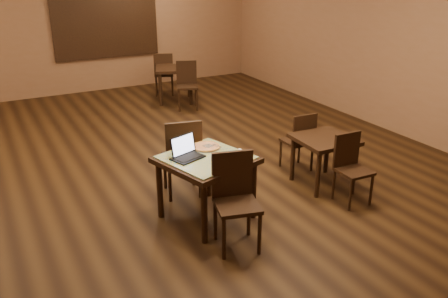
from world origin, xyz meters
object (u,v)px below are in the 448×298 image
chair_main_near (235,195)px  other_table_c (324,146)px  pizza_pan (206,147)px  other_table_c_chair_near (350,164)px  tiled_table (206,165)px  other_table_c_chair_far (300,139)px  other_table_a_chair_far (164,72)px  other_table_a_chair_near (187,82)px  laptop (186,152)px  chair_main_far (183,154)px  other_table_a (175,73)px

chair_main_near → other_table_c: bearing=35.5°
pizza_pan → other_table_c_chair_near: bearing=-23.0°
tiled_table → other_table_c_chair_far: size_ratio=1.32×
tiled_table → other_table_a_chair_far: (1.56, 5.22, -0.13)m
other_table_a_chair_near → other_table_a_chair_far: same height
pizza_pan → other_table_a_chair_near: (1.50, 3.89, -0.24)m
other_table_c → chair_main_near: bearing=-156.1°
laptop → other_table_c: size_ratio=0.54×
other_table_c → other_table_c_chair_far: size_ratio=0.86×
other_table_a_chair_near → other_table_a_chair_far: bearing=114.3°
laptop → other_table_c: 1.96m
other_table_c → other_table_c_chair_far: other_table_c_chair_far is taller
chair_main_far → other_table_c_chair_near: (1.76, -1.06, -0.09)m
tiled_table → chair_main_far: bearing=75.9°
chair_main_near → other_table_c_chair_near: 1.73m
laptop → other_table_c_chair_far: size_ratio=0.47×
tiled_table → chair_main_near: chair_main_near is taller
other_table_a_chair_near → other_table_c_chair_far: other_table_a_chair_near is taller
tiled_table → chair_main_far: chair_main_far is taller
pizza_pan → other_table_c_chair_near: (1.62, -0.69, -0.28)m
chair_main_far → pizza_pan: 0.44m
other_table_c → other_table_c_chair_near: (0.00, -0.50, -0.07)m
chair_main_far → other_table_a_chair_far: size_ratio=1.10×
other_table_c_chair_far → other_table_a: bearing=-85.4°
laptop → pizza_pan: 0.35m
other_table_c_chair_far → other_table_c: bearing=93.0°
tiled_table → chair_main_near: bearing=-103.9°
other_table_a_chair_far → other_table_c_chair_far: other_table_a_chair_far is taller
laptop → other_table_a_chair_far: 5.42m
chair_main_far → other_table_a_chair_near: 3.88m
other_table_a → other_table_c_chair_far: other_table_c_chair_far is taller
other_table_a → pizza_pan: bearing=-87.2°
other_table_a_chair_far → other_table_c: (0.18, -5.17, 0.02)m
laptop → other_table_a_chair_far: bearing=52.2°
chair_main_near → pizza_pan: (0.10, 0.85, 0.20)m
other_table_a → other_table_c_chair_far: (0.14, -4.12, -0.12)m
chair_main_far → other_table_a: bearing=-99.1°
pizza_pan → other_table_a_chair_near: bearing=68.9°
chair_main_far → other_table_c_chair_far: size_ratio=1.19×
tiled_table → other_table_c_chair_near: bearing=-30.3°
other_table_a_chair_near → other_table_c_chair_far: size_ratio=1.09×
tiled_table → laptop: laptop is taller
pizza_pan → other_table_c_chair_far: size_ratio=0.39×
other_table_a → other_table_c: (0.15, -4.62, -0.05)m
tiled_table → other_table_a_chair_near: bearing=52.7°
chair_main_near → pizza_pan: bearing=97.7°
other_table_a_chair_near → pizza_pan: bearing=-89.9°
chair_main_far → other_table_c_chair_far: 1.76m
other_table_a_chair_far → laptop: bearing=92.2°
tiled_table → other_table_c_chair_far: 1.83m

